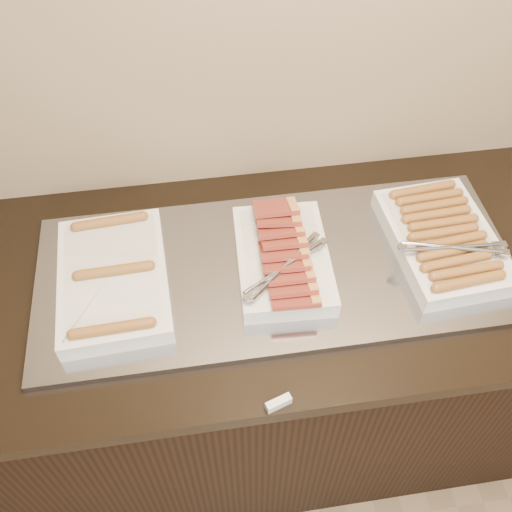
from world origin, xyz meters
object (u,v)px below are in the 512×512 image
(dish_right, at_px, (443,239))
(dish_center, at_px, (283,258))
(warming_tray, at_px, (277,269))
(dish_left, at_px, (114,278))
(counter, at_px, (278,357))

(dish_right, bearing_deg, dish_center, 176.53)
(warming_tray, bearing_deg, dish_right, -0.47)
(dish_center, relative_size, dish_right, 0.93)
(warming_tray, height_order, dish_left, dish_left)
(dish_left, bearing_deg, dish_right, -2.94)
(dish_center, distance_m, dish_right, 0.41)
(warming_tray, distance_m, dish_center, 0.05)
(dish_right, bearing_deg, dish_left, 176.18)
(dish_center, bearing_deg, dish_right, 2.85)
(counter, xyz_separation_m, dish_left, (-0.42, 0.00, 0.49))
(counter, bearing_deg, dish_left, 180.00)
(counter, distance_m, dish_center, 0.50)
(warming_tray, relative_size, dish_center, 3.36)
(warming_tray, bearing_deg, dish_left, 180.00)
(warming_tray, distance_m, dish_right, 0.43)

